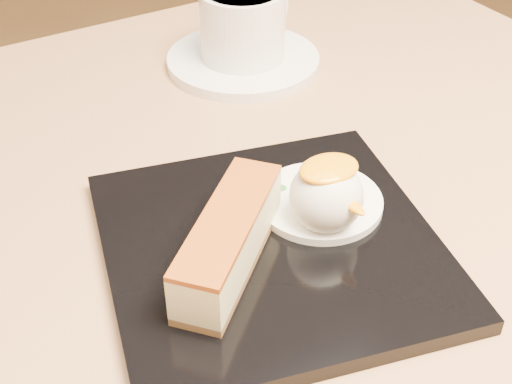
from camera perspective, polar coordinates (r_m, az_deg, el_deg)
table at (r=0.62m, az=3.11°, el=-13.78°), size 0.80×0.80×0.72m
dessert_plate at (r=0.49m, az=1.21°, el=-4.42°), size 0.27×0.27×0.01m
cheesecake at (r=0.45m, az=-2.19°, el=-3.87°), size 0.11×0.11×0.04m
cream_smear at (r=0.51m, az=5.11°, el=-0.76°), size 0.09×0.09×0.01m
ice_cream_scoop at (r=0.48m, az=5.64°, el=-0.34°), size 0.05×0.05×0.05m
mango_sauce at (r=0.47m, az=5.85°, el=1.88°), size 0.04×0.03×0.01m
mint_sprig at (r=0.51m, az=0.87°, el=-0.01°), size 0.03×0.02×0.00m
saucer at (r=0.71m, az=-1.03°, el=10.47°), size 0.15×0.15×0.01m
coffee_cup at (r=0.70m, az=-0.96°, el=13.42°), size 0.11×0.08×0.07m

